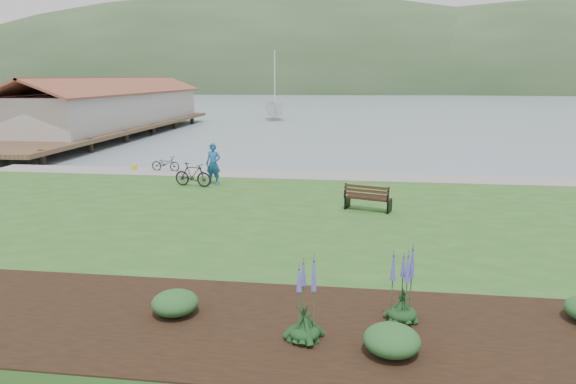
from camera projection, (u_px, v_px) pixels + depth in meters
The scene contains 16 objects.
ground at pixel (277, 218), 20.40m from camera, with size 600.00×600.00×0.00m, color slate.
lawn at pixel (269, 227), 18.42m from camera, with size 34.00×20.00×0.40m, color #29581F.
shoreline_path at pixel (297, 175), 26.98m from camera, with size 34.00×2.20×0.03m, color gray.
garden_bed at pixel (349, 332), 10.45m from camera, with size 24.00×4.40×0.04m, color black.
far_hillside at pixel (406, 92), 182.15m from camera, with size 580.00×80.00×38.00m, color #2E4A29, non-canonical shape.
pier_pavilion at pixel (115, 107), 49.02m from camera, with size 8.00×36.00×5.40m.
park_bench at pixel (368, 197), 19.79m from camera, with size 1.87×1.20×1.08m.
person at pixel (213, 160), 24.51m from camera, with size 0.85×0.59×2.35m, color #205693.
bicycle_a at pixel (166, 164), 28.13m from camera, with size 1.63×0.57×0.85m, color black.
bicycle_b at pixel (193, 175), 24.21m from camera, with size 1.86×0.54×1.12m, color black.
sailboat at pixel (275, 120), 66.56m from camera, with size 10.55×10.75×27.82m, color silver.
pannier at pixel (134, 168), 28.43m from camera, with size 0.19×0.29×0.32m, color gold.
echium_0 at pixel (305, 308), 9.95m from camera, with size 0.62×0.62×1.82m.
echium_1 at pixel (403, 290), 10.71m from camera, with size 0.62×0.62×1.78m.
shrub_0 at pixel (175, 303), 11.14m from camera, with size 1.02×1.02×0.51m, color #1E4C21.
shrub_1 at pixel (392, 340), 9.54m from camera, with size 1.07×1.07×0.54m, color #1E4C21.
Camera 1 is at (3.04, -19.44, 5.50)m, focal length 32.00 mm.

